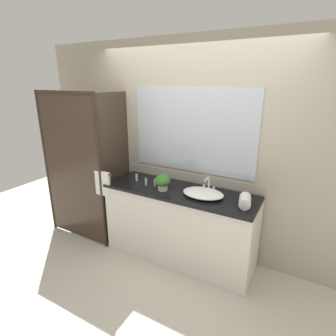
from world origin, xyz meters
TOP-DOWN VIEW (x-y plane):
  - ground_plane at (0.00, 0.00)m, footprint 8.00×8.00m
  - wall_back_with_mirror at (0.00, 0.34)m, footprint 4.40×0.06m
  - vanity_cabinet at (0.00, 0.01)m, footprint 1.80×0.58m
  - shower_enclosure at (-1.28, -0.19)m, footprint 1.20×0.59m
  - sink_basin at (0.30, -0.01)m, footprint 0.46×0.34m
  - faucet at (0.30, 0.15)m, footprint 0.17×0.16m
  - potted_plant at (-0.17, -0.08)m, footprint 0.18×0.18m
  - soap_dish at (-0.38, 0.17)m, footprint 0.10×0.07m
  - amenity_bottle_shampoo at (-0.31, -0.03)m, footprint 0.03×0.03m
  - amenity_bottle_body_wash at (-0.61, 0.01)m, footprint 0.03×0.03m
  - amenity_bottle_conditioner at (-0.43, -0.04)m, footprint 0.03×0.03m
  - rolled_towel_near_edge at (0.76, -0.04)m, footprint 0.16×0.23m

SIDE VIEW (x-z plane):
  - ground_plane at x=0.00m, z-range 0.00..0.00m
  - vanity_cabinet at x=0.00m, z-range 0.00..0.90m
  - soap_dish at x=-0.38m, z-range 0.90..0.93m
  - sink_basin at x=0.30m, z-range 0.90..0.96m
  - amenity_bottle_shampoo at x=-0.31m, z-range 0.90..0.99m
  - amenity_bottle_body_wash at x=-0.61m, z-range 0.90..0.99m
  - amenity_bottle_conditioner at x=-0.43m, z-range 0.90..1.00m
  - rolled_towel_near_edge at x=0.76m, z-range 0.90..1.02m
  - faucet at x=0.30m, z-range 0.87..1.05m
  - potted_plant at x=-0.17m, z-range 0.91..1.10m
  - shower_enclosure at x=-1.28m, z-range 0.02..2.02m
  - wall_back_with_mirror at x=0.00m, z-range 0.01..2.61m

